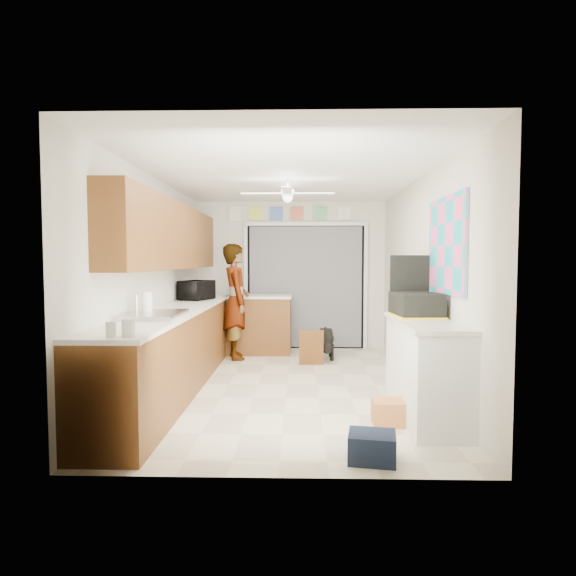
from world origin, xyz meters
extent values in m
plane|color=beige|center=(0.00, 0.00, 0.00)|extent=(5.00, 5.00, 0.00)
plane|color=white|center=(0.00, 0.00, 2.50)|extent=(5.00, 5.00, 0.00)
plane|color=silver|center=(0.00, 2.50, 1.25)|extent=(3.20, 0.00, 3.20)
plane|color=silver|center=(0.00, -2.50, 1.25)|extent=(3.20, 0.00, 3.20)
plane|color=silver|center=(-1.60, 0.00, 1.25)|extent=(0.00, 5.00, 5.00)
plane|color=silver|center=(1.60, 0.00, 1.25)|extent=(0.00, 5.00, 5.00)
cube|color=brown|center=(-1.30, 0.00, 0.45)|extent=(0.60, 4.80, 0.90)
cube|color=white|center=(-1.29, 0.00, 0.92)|extent=(0.62, 4.80, 0.04)
cube|color=brown|center=(-1.44, 0.20, 1.80)|extent=(0.32, 4.00, 0.80)
cube|color=silver|center=(-1.29, -1.00, 0.95)|extent=(0.50, 0.76, 0.06)
cylinder|color=silver|center=(-1.48, -1.00, 1.05)|extent=(0.03, 0.03, 0.22)
cube|color=brown|center=(-0.50, 2.00, 0.45)|extent=(1.00, 0.60, 0.90)
cube|color=white|center=(-0.50, 2.00, 0.92)|extent=(1.04, 0.64, 0.04)
cube|color=black|center=(0.25, 2.47, 1.05)|extent=(2.00, 0.06, 2.10)
cube|color=gray|center=(0.25, 2.43, 1.05)|extent=(1.90, 0.03, 2.05)
cube|color=white|center=(-0.77, 2.44, 1.05)|extent=(0.06, 0.04, 2.10)
cube|color=white|center=(1.27, 2.44, 1.05)|extent=(0.06, 0.04, 2.10)
cube|color=white|center=(0.25, 2.44, 2.12)|extent=(2.10, 0.04, 0.06)
cube|color=#D6E84D|center=(-0.60, 2.47, 2.30)|extent=(0.22, 0.02, 0.22)
cube|color=#4D76CF|center=(-0.25, 2.47, 2.30)|extent=(0.22, 0.02, 0.22)
cube|color=#D77050|center=(0.10, 2.47, 2.30)|extent=(0.22, 0.02, 0.22)
cube|color=#6BBC79|center=(0.50, 2.47, 2.30)|extent=(0.22, 0.02, 0.22)
cube|color=white|center=(0.90, 2.47, 2.30)|extent=(0.22, 0.02, 0.22)
cube|color=silver|center=(-0.95, 2.47, 2.30)|extent=(0.22, 0.02, 0.26)
cube|color=white|center=(1.35, -1.20, 0.45)|extent=(0.50, 1.40, 0.90)
cube|color=white|center=(1.34, -1.20, 0.92)|extent=(0.54, 1.44, 0.04)
cube|color=pink|center=(1.58, -1.00, 1.65)|extent=(0.03, 1.15, 0.95)
cube|color=white|center=(0.00, 0.20, 2.32)|extent=(1.14, 1.14, 0.24)
imported|color=black|center=(-1.32, 1.07, 1.08)|extent=(0.48, 0.58, 0.28)
cylinder|color=silver|center=(-1.11, -2.25, 1.01)|extent=(0.12, 0.12, 0.13)
cylinder|color=silver|center=(-1.25, -2.25, 1.00)|extent=(0.10, 0.10, 0.11)
cylinder|color=white|center=(-1.43, -0.85, 1.06)|extent=(0.14, 0.14, 0.24)
cube|color=black|center=(1.32, -0.89, 1.06)|extent=(0.46, 0.59, 0.24)
cube|color=yellow|center=(1.32, -0.89, 0.95)|extent=(0.48, 0.61, 0.02)
cube|color=black|center=(1.32, -0.60, 1.31)|extent=(0.42, 0.06, 0.50)
cube|color=#CB713F|center=(1.00, -1.38, 0.11)|extent=(0.36, 0.27, 0.22)
cube|color=black|center=(0.69, -2.20, 0.11)|extent=(0.39, 0.34, 0.21)
cube|color=brown|center=(0.32, 1.07, 0.26)|extent=(0.35, 0.14, 0.51)
imported|color=white|center=(-0.83, 1.55, 0.88)|extent=(0.57, 0.73, 1.76)
cube|color=black|center=(0.56, 1.56, 0.25)|extent=(0.28, 0.63, 0.49)
camera|label=1|loc=(0.15, -5.74, 1.50)|focal=30.00mm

